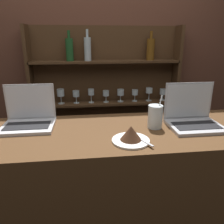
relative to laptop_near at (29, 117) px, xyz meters
name	(u,v)px	position (x,y,z in m)	size (l,w,h in m)	color
bar_counter	(108,206)	(0.45, -0.13, -0.57)	(2.10, 0.57, 1.03)	#4C3019
back_wall	(96,57)	(0.45, 0.99, 0.27)	(7.00, 0.06, 2.70)	brown
back_shelf	(106,105)	(0.54, 0.91, -0.21)	(1.45, 0.18, 1.64)	#472D19
laptop_near	(29,117)	(0.00, 0.00, 0.00)	(0.29, 0.23, 0.23)	silver
laptop_far	(193,117)	(0.96, -0.11, 0.00)	(0.30, 0.24, 0.24)	#ADADB2
cake_plate	(131,135)	(0.55, -0.28, -0.02)	(0.19, 0.19, 0.08)	white
water_glass	(155,117)	(0.73, -0.12, 0.02)	(0.08, 0.08, 0.19)	silver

